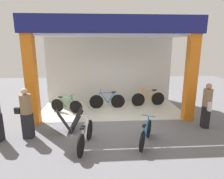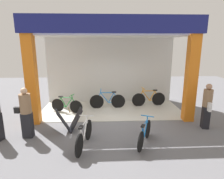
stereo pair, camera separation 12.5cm
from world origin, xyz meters
name	(u,v)px [view 1 (the left image)]	position (x,y,z in m)	size (l,w,h in m)	color
ground_plane	(113,121)	(0.00, 0.00, 0.00)	(20.90, 20.90, 0.00)	slate
shop_facade	(111,63)	(0.00, 1.57, 2.18)	(6.65, 3.09, 4.01)	beige
bicycle_inside_0	(107,101)	(-0.16, 1.63, 0.37)	(1.70, 0.46, 0.93)	black
bicycle_inside_1	(148,99)	(1.89, 1.89, 0.37)	(1.69, 0.46, 0.93)	black
bicycle_inside_2	(66,106)	(-2.02, 1.14, 0.34)	(1.46, 0.56, 0.84)	black
bicycle_parked_0	(146,134)	(0.88, -1.79, 0.33)	(0.70, 1.38, 0.83)	black
bicycle_parked_1	(86,136)	(-0.96, -1.88, 0.36)	(0.46, 1.62, 0.90)	black
sandwich_board_sign	(70,121)	(-1.57, -0.75, 0.40)	(0.98, 0.70, 0.81)	black
pedestrian_0	(207,105)	(3.35, -0.75, 0.85)	(0.38, 0.54, 1.66)	black
pedestrian_3	(26,113)	(-2.88, -1.15, 0.87)	(0.57, 0.38, 1.68)	black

